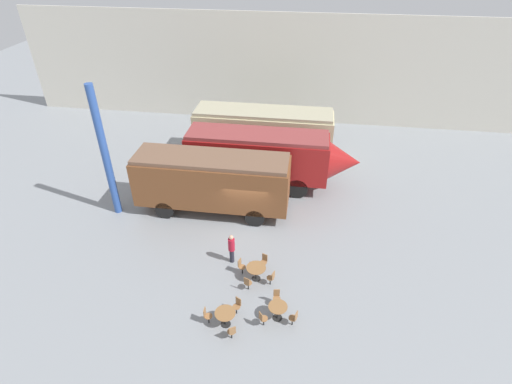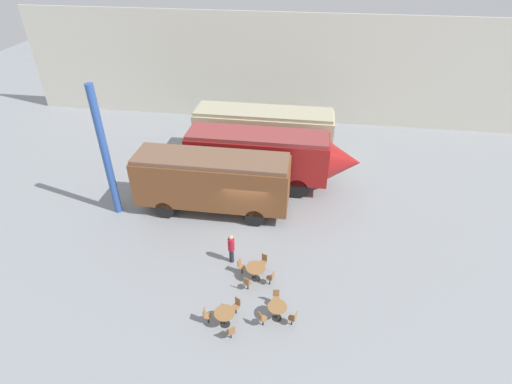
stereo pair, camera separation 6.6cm
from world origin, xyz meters
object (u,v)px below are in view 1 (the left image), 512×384
cafe_table_far (256,270)px  cafe_chair_0 (262,318)px  passenger_coach_vintage (263,129)px  cafe_table_mid (225,315)px  streamlined_locomotive (270,155)px  visitor_person (232,248)px  passenger_coach_wooden (212,179)px  cafe_table_near (278,309)px

cafe_table_far → cafe_chair_0: (0.67, -2.73, -0.12)m
passenger_coach_vintage → cafe_table_mid: (0.31, -15.32, -1.66)m
streamlined_locomotive → visitor_person: (-1.09, -7.51, -1.35)m
cafe_chair_0 → visitor_person: visitor_person is taller
passenger_coach_vintage → passenger_coach_wooden: (-2.13, -7.08, -0.08)m
cafe_table_near → cafe_chair_0: (-0.62, -0.50, -0.10)m
passenger_coach_wooden → visitor_person: 4.90m
passenger_coach_vintage → cafe_table_far: size_ratio=10.23×
passenger_coach_vintage → cafe_table_mid: bearing=-88.8°
cafe_table_mid → visitor_person: visitor_person is taller
streamlined_locomotive → passenger_coach_wooden: (-3.05, -3.20, -0.10)m
cafe_table_near → passenger_coach_vintage: bearing=99.8°
streamlined_locomotive → passenger_coach_wooden: size_ratio=1.22×
passenger_coach_vintage → streamlined_locomotive: streamlined_locomotive is taller
passenger_coach_wooden → cafe_table_far: size_ratio=9.33×
cafe_chair_0 → passenger_coach_wooden: bearing=77.4°
passenger_coach_wooden → cafe_table_mid: (2.44, -8.24, -1.58)m
streamlined_locomotive → cafe_table_near: (1.61, -10.78, -1.70)m
passenger_coach_wooden → cafe_table_near: bearing=-58.4°
cafe_table_far → cafe_table_near: bearing=-60.0°
cafe_table_near → cafe_table_mid: size_ratio=0.93×
passenger_coach_vintage → visitor_person: (-0.17, -11.39, -1.33)m
streamlined_locomotive → cafe_table_far: bearing=-87.8°
streamlined_locomotive → visitor_person: 7.71m
cafe_table_near → cafe_table_far: (-1.29, 2.23, 0.02)m
cafe_table_mid → cafe_table_far: (0.94, 2.89, 0.01)m
streamlined_locomotive → passenger_coach_vintage: bearing=103.3°
cafe_table_far → passenger_coach_vintage: bearing=95.7°
passenger_coach_wooden → cafe_table_near: (4.66, -7.58, -1.59)m
cafe_chair_0 → streamlined_locomotive: bearing=55.9°
cafe_table_near → passenger_coach_wooden: bearing=121.6°
cafe_table_mid → visitor_person: 3.97m
passenger_coach_vintage → cafe_chair_0: bearing=-82.8°
cafe_table_far → visitor_person: bearing=143.7°
passenger_coach_vintage → passenger_coach_wooden: size_ratio=1.10×
streamlined_locomotive → cafe_chair_0: bearing=-85.0°
cafe_table_far → cafe_chair_0: cafe_chair_0 is taller
passenger_coach_vintage → visitor_person: bearing=-90.8°
passenger_coach_vintage → streamlined_locomotive: (0.92, -3.88, 0.02)m
visitor_person → cafe_table_far: bearing=-36.3°
streamlined_locomotive → cafe_table_near: streamlined_locomotive is taller
streamlined_locomotive → cafe_table_far: streamlined_locomotive is taller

